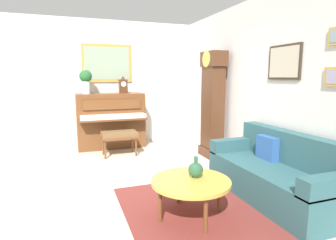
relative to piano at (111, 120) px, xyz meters
name	(u,v)px	position (x,y,z in m)	size (l,w,h in m)	color
ground_plane	(111,188)	(2.23, -0.35, -0.65)	(6.40, 6.00, 0.10)	beige
wall_left	(92,83)	(-0.37, -0.34, 0.81)	(0.13, 4.90, 2.80)	silver
wall_back	(254,86)	(2.24, 2.05, 0.80)	(5.30, 0.13, 2.80)	silver
area_rug	(194,215)	(3.46, 0.42, -0.60)	(2.10, 1.50, 0.01)	maroon
piano	(111,120)	(0.00, 0.00, 0.00)	(0.87, 1.44, 1.19)	brown
piano_bench	(119,135)	(0.75, 0.05, -0.20)	(0.42, 0.70, 0.48)	brown
grandfather_clock	(213,108)	(1.41, 1.75, 0.36)	(0.52, 0.34, 2.03)	#4C2B19
couch	(276,174)	(3.38, 1.61, -0.29)	(1.90, 0.80, 0.84)	#2D565B
coffee_table	(191,183)	(3.47, 0.37, -0.21)	(0.88, 0.88, 0.43)	gold
mantel_clock	(123,85)	(0.00, 0.29, 0.76)	(0.13, 0.18, 0.38)	#4C2B19
flower_vase	(86,79)	(0.00, -0.49, 0.90)	(0.26, 0.26, 0.58)	silver
green_jug	(196,170)	(3.41, 0.45, -0.09)	(0.17, 0.17, 0.24)	#234C33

